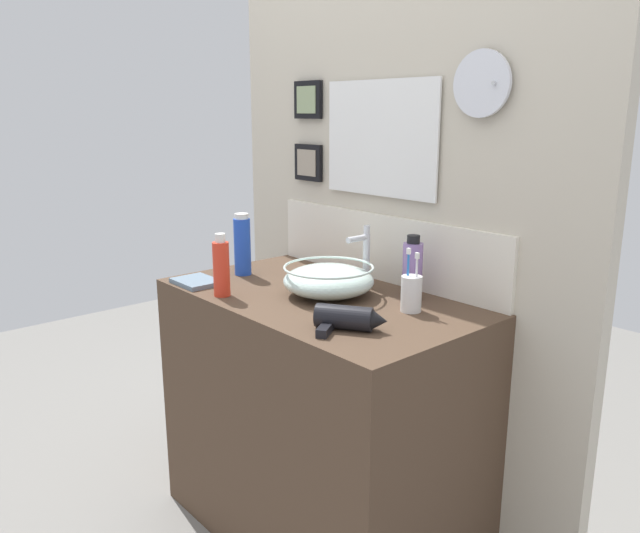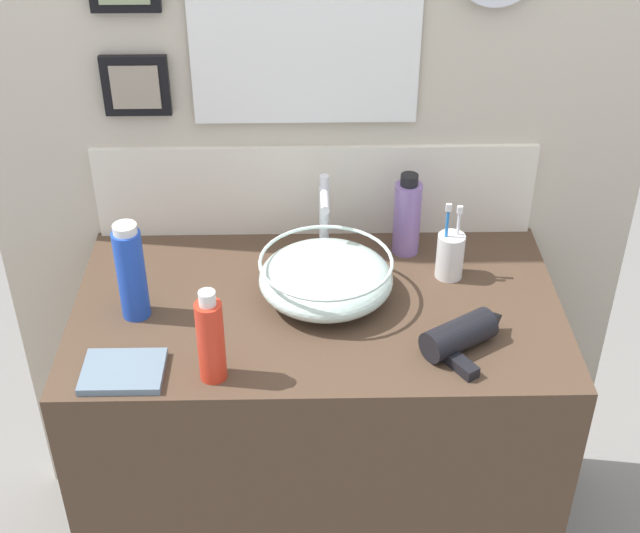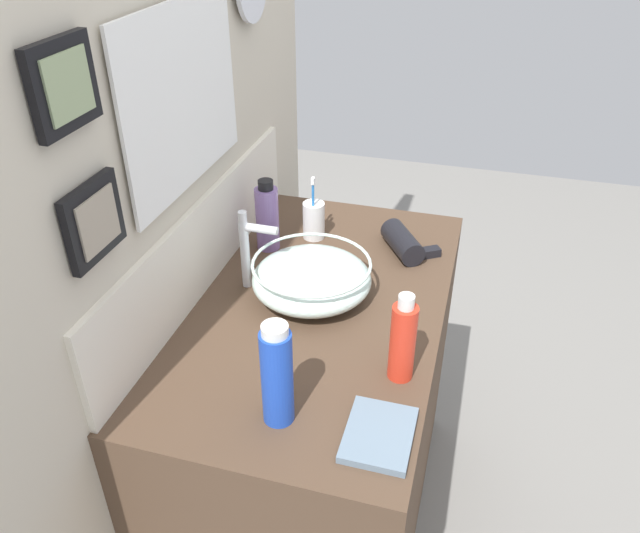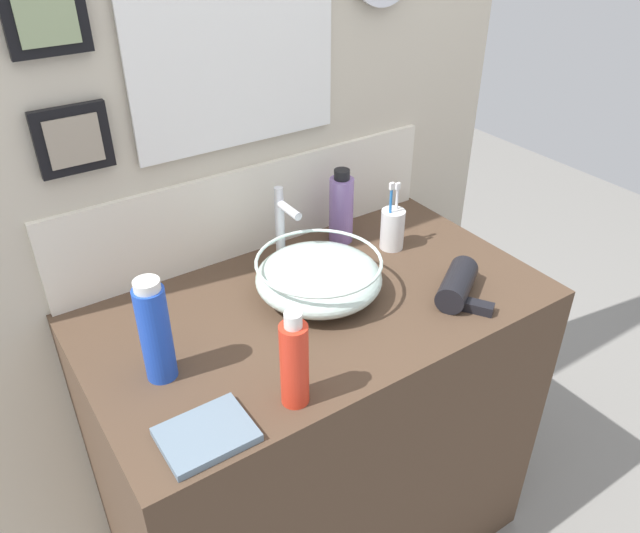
{
  "view_description": "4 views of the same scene",
  "coord_description": "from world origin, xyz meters",
  "px_view_note": "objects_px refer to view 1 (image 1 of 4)",
  "views": [
    {
      "loc": [
        1.48,
        -1.29,
        1.47
      ],
      "look_at": [
        0.01,
        0.0,
        0.98
      ],
      "focal_mm": 35.0,
      "sensor_mm": 36.0,
      "label": 1
    },
    {
      "loc": [
        -0.03,
        -1.58,
        2.06
      ],
      "look_at": [
        0.01,
        0.0,
        0.98
      ],
      "focal_mm": 50.0,
      "sensor_mm": 36.0,
      "label": 2
    },
    {
      "loc": [
        -1.21,
        -0.34,
        1.8
      ],
      "look_at": [
        0.01,
        0.0,
        0.98
      ],
      "focal_mm": 35.0,
      "sensor_mm": 36.0,
      "label": 3
    },
    {
      "loc": [
        -0.65,
        -0.98,
        1.74
      ],
      "look_at": [
        0.01,
        0.0,
        0.98
      ],
      "focal_mm": 35.0,
      "sensor_mm": 36.0,
      "label": 4
    }
  ],
  "objects_px": {
    "lotion_bottle": "(242,245)",
    "hand_towel": "(196,282)",
    "glass_bowl_sink": "(329,280)",
    "soap_dispenser": "(412,269)",
    "faucet": "(364,253)",
    "spray_bottle": "(221,267)",
    "hair_drier": "(348,319)",
    "toothbrush_cup": "(411,293)"
  },
  "relations": [
    {
      "from": "lotion_bottle",
      "to": "hand_towel",
      "type": "height_order",
      "value": "lotion_bottle"
    },
    {
      "from": "spray_bottle",
      "to": "soap_dispenser",
      "type": "relative_size",
      "value": 1.0
    },
    {
      "from": "faucet",
      "to": "hand_towel",
      "type": "distance_m",
      "value": 0.6
    },
    {
      "from": "hair_drier",
      "to": "toothbrush_cup",
      "type": "relative_size",
      "value": 1.05
    },
    {
      "from": "spray_bottle",
      "to": "hand_towel",
      "type": "height_order",
      "value": "spray_bottle"
    },
    {
      "from": "lotion_bottle",
      "to": "faucet",
      "type": "bearing_deg",
      "value": 27.79
    },
    {
      "from": "lotion_bottle",
      "to": "spray_bottle",
      "type": "bearing_deg",
      "value": -48.51
    },
    {
      "from": "glass_bowl_sink",
      "to": "spray_bottle",
      "type": "distance_m",
      "value": 0.35
    },
    {
      "from": "spray_bottle",
      "to": "soap_dispenser",
      "type": "xyz_separation_m",
      "value": [
        0.43,
        0.45,
        0.0
      ]
    },
    {
      "from": "lotion_bottle",
      "to": "hand_towel",
      "type": "distance_m",
      "value": 0.22
    },
    {
      "from": "faucet",
      "to": "hand_towel",
      "type": "height_order",
      "value": "faucet"
    },
    {
      "from": "faucet",
      "to": "toothbrush_cup",
      "type": "relative_size",
      "value": 1.1
    },
    {
      "from": "lotion_bottle",
      "to": "hand_towel",
      "type": "xyz_separation_m",
      "value": [
        0.0,
        -0.2,
        -0.1
      ]
    },
    {
      "from": "faucet",
      "to": "hand_towel",
      "type": "bearing_deg",
      "value": -134.56
    },
    {
      "from": "toothbrush_cup",
      "to": "lotion_bottle",
      "type": "relative_size",
      "value": 0.85
    },
    {
      "from": "soap_dispenser",
      "to": "hair_drier",
      "type": "bearing_deg",
      "value": -76.82
    },
    {
      "from": "hair_drier",
      "to": "spray_bottle",
      "type": "distance_m",
      "value": 0.52
    },
    {
      "from": "spray_bottle",
      "to": "soap_dispenser",
      "type": "distance_m",
      "value": 0.62
    },
    {
      "from": "hair_drier",
      "to": "hand_towel",
      "type": "distance_m",
      "value": 0.7
    },
    {
      "from": "hair_drier",
      "to": "lotion_bottle",
      "type": "relative_size",
      "value": 0.89
    },
    {
      "from": "soap_dispenser",
      "to": "lotion_bottle",
      "type": "bearing_deg",
      "value": -158.47
    },
    {
      "from": "lotion_bottle",
      "to": "soap_dispenser",
      "type": "bearing_deg",
      "value": 21.53
    },
    {
      "from": "lotion_bottle",
      "to": "soap_dispenser",
      "type": "xyz_separation_m",
      "value": [
        0.61,
        0.24,
        -0.01
      ]
    },
    {
      "from": "faucet",
      "to": "toothbrush_cup",
      "type": "xyz_separation_m",
      "value": [
        0.29,
        -0.09,
        -0.06
      ]
    },
    {
      "from": "glass_bowl_sink",
      "to": "hand_towel",
      "type": "xyz_separation_m",
      "value": [
        -0.41,
        -0.25,
        -0.05
      ]
    },
    {
      "from": "glass_bowl_sink",
      "to": "lotion_bottle",
      "type": "bearing_deg",
      "value": -172.46
    },
    {
      "from": "spray_bottle",
      "to": "hair_drier",
      "type": "bearing_deg",
      "value": 9.28
    },
    {
      "from": "glass_bowl_sink",
      "to": "faucet",
      "type": "xyz_separation_m",
      "value": [
        -0.0,
        0.16,
        0.07
      ]
    },
    {
      "from": "faucet",
      "to": "hand_towel",
      "type": "relative_size",
      "value": 1.31
    },
    {
      "from": "hair_drier",
      "to": "lotion_bottle",
      "type": "xyz_separation_m",
      "value": [
        -0.69,
        0.12,
        0.08
      ]
    },
    {
      "from": "toothbrush_cup",
      "to": "soap_dispenser",
      "type": "bearing_deg",
      "value": 129.86
    },
    {
      "from": "glass_bowl_sink",
      "to": "hair_drier",
      "type": "bearing_deg",
      "value": -32.5
    },
    {
      "from": "glass_bowl_sink",
      "to": "toothbrush_cup",
      "type": "xyz_separation_m",
      "value": [
        0.29,
        0.08,
        0.0
      ]
    },
    {
      "from": "soap_dispenser",
      "to": "glass_bowl_sink",
      "type": "bearing_deg",
      "value": -136.54
    },
    {
      "from": "hair_drier",
      "to": "spray_bottle",
      "type": "relative_size",
      "value": 0.98
    },
    {
      "from": "spray_bottle",
      "to": "hand_towel",
      "type": "distance_m",
      "value": 0.2
    },
    {
      "from": "glass_bowl_sink",
      "to": "soap_dispenser",
      "type": "height_order",
      "value": "soap_dispenser"
    },
    {
      "from": "hair_drier",
      "to": "lotion_bottle",
      "type": "distance_m",
      "value": 0.71
    },
    {
      "from": "faucet",
      "to": "toothbrush_cup",
      "type": "distance_m",
      "value": 0.3
    },
    {
      "from": "soap_dispenser",
      "to": "faucet",
      "type": "bearing_deg",
      "value": -173.47
    },
    {
      "from": "faucet",
      "to": "lotion_bottle",
      "type": "distance_m",
      "value": 0.47
    },
    {
      "from": "lotion_bottle",
      "to": "soap_dispenser",
      "type": "height_order",
      "value": "lotion_bottle"
    }
  ]
}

